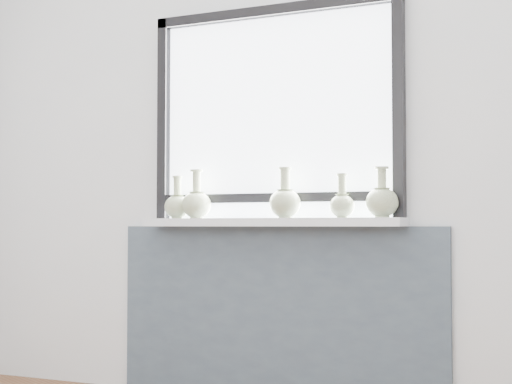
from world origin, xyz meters
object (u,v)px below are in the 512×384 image
at_px(vase_a, 177,205).
at_px(vase_d, 342,203).
at_px(vase_b, 196,203).
at_px(vase_c, 285,201).
at_px(vase_e, 382,200).
at_px(windowsill, 270,222).

xyz_separation_m(vase_a, vase_d, (0.88, 0.00, -0.00)).
bearing_deg(vase_b, vase_c, -0.48).
bearing_deg(vase_b, vase_e, 0.44).
xyz_separation_m(vase_b, vase_e, (0.95, 0.01, -0.00)).
bearing_deg(vase_c, vase_b, 179.52).
xyz_separation_m(windowsill, vase_d, (0.37, -0.01, 0.09)).
distance_m(vase_a, vase_c, 0.60).
bearing_deg(vase_e, windowsill, 178.52).
bearing_deg(windowsill, vase_e, -1.48).
bearing_deg(vase_b, windowsill, 3.18).
height_order(vase_a, vase_d, vase_a).
distance_m(windowsill, vase_a, 0.52).
xyz_separation_m(windowsill, vase_c, (0.09, -0.03, 0.10)).
relative_size(windowsill, vase_b, 5.39).
bearing_deg(vase_a, vase_e, -0.31).
bearing_deg(vase_b, vase_a, 173.76).
relative_size(windowsill, vase_d, 6.42).
distance_m(vase_d, vase_e, 0.19).
bearing_deg(vase_a, windowsill, 0.99).
height_order(windowsill, vase_a, vase_a).
bearing_deg(windowsill, vase_a, -179.01).
xyz_separation_m(vase_a, vase_e, (1.07, -0.01, 0.01)).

